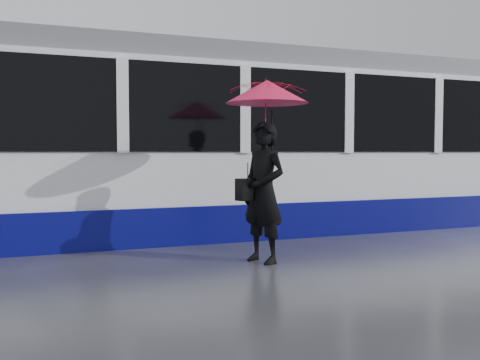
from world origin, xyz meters
name	(u,v)px	position (x,y,z in m)	size (l,w,h in m)	color
ground	(259,257)	(0.00, 0.00, 0.00)	(90.00, 90.00, 0.00)	#2B2B30
rails	(206,232)	(0.00, 2.50, 0.01)	(34.00, 1.51, 0.02)	#3F3D38
tram	(245,145)	(0.79, 2.50, 1.64)	(26.00, 2.56, 3.35)	white
woman	(263,192)	(-0.10, -0.37, 0.95)	(0.69, 0.46, 1.90)	black
umbrella	(267,108)	(-0.05, -0.37, 2.09)	(1.47, 1.47, 1.29)	#DC1273
handbag	(248,189)	(-0.32, -0.35, 1.00)	(0.37, 0.27, 0.47)	black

